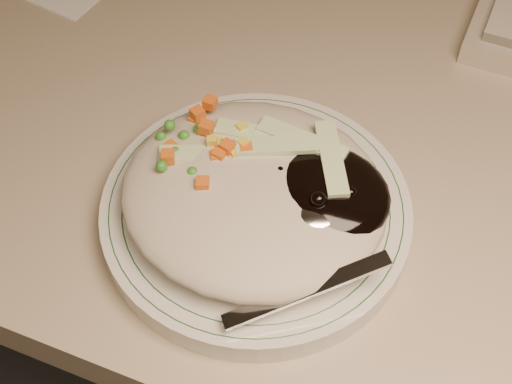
% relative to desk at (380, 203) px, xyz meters
% --- Properties ---
extents(desk, '(1.40, 0.70, 0.74)m').
position_rel_desk_xyz_m(desk, '(0.00, 0.00, 0.00)').
color(desk, tan).
rests_on(desk, ground).
extents(plate, '(0.23, 0.23, 0.02)m').
position_rel_desk_xyz_m(plate, '(-0.07, -0.20, 0.21)').
color(plate, silver).
rests_on(plate, desk).
extents(plate_rim, '(0.22, 0.22, 0.00)m').
position_rel_desk_xyz_m(plate_rim, '(-0.07, -0.20, 0.22)').
color(plate_rim, '#144723').
rests_on(plate_rim, plate).
extents(meal, '(0.20, 0.19, 0.05)m').
position_rel_desk_xyz_m(meal, '(-0.06, -0.20, 0.24)').
color(meal, '#B1A68F').
rests_on(meal, plate).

